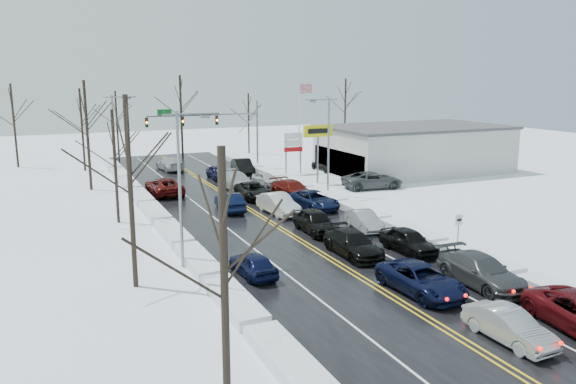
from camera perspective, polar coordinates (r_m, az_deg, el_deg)
name	(u,v)px	position (r m, az deg, el deg)	size (l,w,h in m)	color
ground	(288,233)	(39.65, 0.02, -4.21)	(160.00, 160.00, 0.00)	white
road_surface	(277,226)	(41.42, -1.11, -3.51)	(14.00, 84.00, 0.01)	black
snow_bank_left	(175,238)	(39.19, -11.43, -4.65)	(1.52, 72.00, 0.57)	silver
snow_bank_right	(365,216)	(44.84, 7.87, -2.44)	(1.52, 72.00, 0.57)	silver
traffic_signal_mast	(216,123)	(65.83, -7.29, 6.92)	(13.28, 0.39, 8.00)	slate
tires_plus_sign	(318,135)	(57.40, 3.07, 5.81)	(3.20, 0.34, 6.00)	slate
used_vehicles_sign	(293,145)	(62.96, 0.55, 4.82)	(2.20, 0.22, 4.65)	slate
speed_limit_sign	(459,226)	(37.01, 16.94, -3.28)	(0.55, 0.09, 2.35)	slate
flagpole	(300,116)	(71.90, 1.28, 7.77)	(1.87, 1.20, 10.00)	silver
dealership_building	(414,149)	(66.49, 12.66, 4.33)	(20.40, 12.40, 5.30)	beige
streetlight_ne	(327,139)	(51.07, 3.94, 5.43)	(3.20, 0.25, 9.00)	slate
streetlight_sw	(183,177)	(32.13, -10.62, 1.52)	(3.20, 0.25, 9.00)	slate
streetlight_nw	(116,132)	(59.50, -17.07, 5.84)	(3.20, 0.25, 9.00)	slate
tree_left_a	(223,240)	(16.16, -6.58, -4.91)	(3.60, 3.60, 9.00)	#2D231C
tree_left_b	(128,155)	(29.34, -15.91, 3.63)	(4.00, 4.00, 10.00)	#2D231C
tree_left_c	(114,144)	(43.37, -17.28, 4.64)	(3.40, 3.40, 8.50)	#2D231C
tree_left_d	(86,114)	(57.07, -19.84, 7.47)	(4.20, 4.20, 10.50)	#2D231C
tree_left_e	(81,114)	(69.08, -20.28, 7.48)	(3.80, 3.80, 9.50)	#2D231C
tree_far_a	(13,109)	(74.93, -26.18, 7.56)	(4.00, 4.00, 10.00)	#2D231C
tree_far_b	(116,112)	(76.53, -17.05, 7.77)	(3.60, 3.60, 9.00)	#2D231C
tree_far_c	(181,101)	(75.92, -10.85, 9.10)	(4.40, 4.40, 11.00)	#2D231C
tree_far_d	(248,111)	(80.34, -4.04, 8.17)	(3.40, 3.40, 8.50)	#2D231C
tree_far_e	(345,99)	(87.51, 5.85, 9.34)	(4.20, 4.20, 10.50)	#2D231C
queued_car_1	(508,341)	(25.99, 21.43, -13.91)	(1.45, 4.15, 1.37)	#A1A5A9
queued_car_2	(420,293)	(29.93, 13.31, -9.94)	(2.45, 5.30, 1.47)	black
queued_car_3	(353,255)	(35.16, 6.59, -6.40)	(2.10, 5.17, 1.50)	black
queued_car_4	(316,233)	(39.89, 2.82, -4.13)	(1.94, 4.83, 1.64)	black
queued_car_5	(278,214)	(45.18, -0.98, -2.22)	(1.72, 4.93, 1.62)	silver
queued_car_6	(254,198)	(50.86, -3.50, -0.66)	(2.40, 5.19, 1.44)	black
queued_car_7	(237,189)	(55.09, -5.23, 0.28)	(2.34, 5.75, 1.67)	#ACB0B4
queued_car_8	(218,179)	(60.80, -7.12, 1.32)	(1.69, 4.21, 1.43)	black
queued_car_11	(480,285)	(31.82, 18.94, -8.95)	(2.26, 5.56, 1.61)	#393B3E
queued_car_12	(408,252)	(36.29, 12.12, -6.01)	(1.80, 4.46, 1.52)	black
queued_car_13	(364,229)	(40.98, 7.72, -3.79)	(1.44, 4.13, 1.36)	#95989C
queued_car_14	(314,208)	(47.01, 2.67, -1.68)	(2.42, 5.26, 1.46)	black
queued_car_15	(293,198)	(50.97, 0.48, -0.61)	(2.21, 5.43, 1.58)	#55100B
queued_car_16	(266,185)	(56.94, -2.24, 0.69)	(1.57, 3.90, 1.33)	silver
queued_car_17	(243,174)	(63.41, -4.62, 1.80)	(1.82, 5.22, 1.72)	black
oncoming_car_0	(230,211)	(46.39, -5.92, -1.91)	(1.60, 4.58, 1.51)	black
oncoming_car_1	(165,195)	(53.68, -12.44, -0.26)	(2.68, 5.80, 1.61)	#4D0C0A
oncoming_car_2	(170,170)	(67.39, -11.88, 2.18)	(2.17, 5.33, 1.55)	#B8B8BA
oncoming_car_3	(253,276)	(31.58, -3.56, -8.47)	(1.60, 3.98, 1.36)	black
parked_car_0	(372,188)	(55.95, 8.55, 0.37)	(2.76, 5.99, 1.66)	#414446
parked_car_1	(369,178)	(61.42, 8.28, 1.39)	(2.17, 5.34, 1.55)	#393B3D
parked_car_2	(327,171)	(65.46, 3.97, 2.13)	(2.03, 5.05, 1.72)	black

